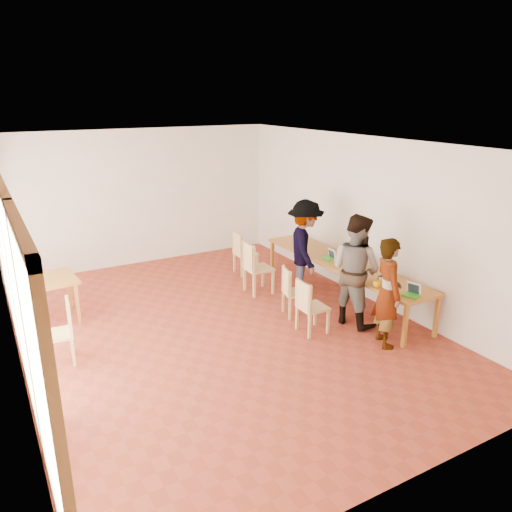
{
  "coord_description": "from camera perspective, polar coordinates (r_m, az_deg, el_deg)",
  "views": [
    {
      "loc": [
        -3.16,
        -6.79,
        3.7
      ],
      "look_at": [
        0.75,
        0.15,
        1.1
      ],
      "focal_mm": 35.0,
      "sensor_mm": 36.0,
      "label": 1
    }
  ],
  "objects": [
    {
      "name": "wall_right",
      "position": [
        9.43,
        12.47,
        4.14
      ],
      "size": [
        0.1,
        8.0,
        3.0
      ],
      "primitive_type": "cube",
      "color": "white",
      "rests_on": "ground"
    },
    {
      "name": "chair_far",
      "position": [
        9.53,
        -0.27,
        -0.75
      ],
      "size": [
        0.49,
        0.49,
        0.55
      ],
      "rotation": [
        0.0,
        0.0,
        -0.03
      ],
      "color": "#E4BB72",
      "rests_on": "ground"
    },
    {
      "name": "pink_phone",
      "position": [
        9.37,
        9.01,
        -0.48
      ],
      "size": [
        0.05,
        0.1,
        0.01
      ],
      "primitive_type": "cube",
      "color": "#E75399",
      "rests_on": "communal_table"
    },
    {
      "name": "black_pouch",
      "position": [
        8.45,
        14.75,
        -2.67
      ],
      "size": [
        0.16,
        0.26,
        0.09
      ],
      "primitive_type": "cube",
      "color": "black",
      "rests_on": "communal_table"
    },
    {
      "name": "laptop_near",
      "position": [
        8.03,
        17.44,
        -3.95
      ],
      "size": [
        0.28,
        0.29,
        0.2
      ],
      "rotation": [
        0.0,
        0.0,
        0.34
      ],
      "color": "green",
      "rests_on": "communal_table"
    },
    {
      "name": "laptop_far",
      "position": [
        9.43,
        8.46,
        -0.04
      ],
      "size": [
        0.21,
        0.24,
        0.19
      ],
      "rotation": [
        0.0,
        0.0,
        -0.05
      ],
      "color": "green",
      "rests_on": "communal_table"
    },
    {
      "name": "laptop_mid",
      "position": [
        9.1,
        11.42,
        -0.89
      ],
      "size": [
        0.26,
        0.27,
        0.19
      ],
      "rotation": [
        0.0,
        0.0,
        0.35
      ],
      "color": "green",
      "rests_on": "communal_table"
    },
    {
      "name": "side_table",
      "position": [
        9.09,
        -22.77,
        -2.89
      ],
      "size": [
        0.9,
        0.9,
        0.75
      ],
      "rotation": [
        0.0,
        0.0,
        0.08
      ],
      "color": "#B27427",
      "rests_on": "ground"
    },
    {
      "name": "wall_front",
      "position": [
        4.76,
        17.17,
        -10.36
      ],
      "size": [
        6.0,
        0.1,
        3.0
      ],
      "primitive_type": "cube",
      "color": "white",
      "rests_on": "ground"
    },
    {
      "name": "communal_table",
      "position": [
        9.33,
        9.87,
        -0.96
      ],
      "size": [
        0.8,
        4.0,
        0.75
      ],
      "color": "#B27427",
      "rests_on": "ground"
    },
    {
      "name": "condiment_cup",
      "position": [
        9.34,
        9.19,
        -0.4
      ],
      "size": [
        0.08,
        0.08,
        0.06
      ],
      "primitive_type": "cylinder",
      "color": "white",
      "rests_on": "communal_table"
    },
    {
      "name": "yellow_mug",
      "position": [
        8.22,
        13.68,
        -3.11
      ],
      "size": [
        0.18,
        0.18,
        0.11
      ],
      "primitive_type": "imported",
      "rotation": [
        0.0,
        0.0,
        0.43
      ],
      "color": "#EEA00E",
      "rests_on": "communal_table"
    },
    {
      "name": "wall_back",
      "position": [
        11.46,
        -12.92,
        6.53
      ],
      "size": [
        6.0,
        0.1,
        3.0
      ],
      "primitive_type": "cube",
      "color": "white",
      "rests_on": "ground"
    },
    {
      "name": "window_wall",
      "position": [
        7.14,
        -26.27,
        -1.81
      ],
      "size": [
        0.1,
        8.0,
        3.0
      ],
      "primitive_type": "cube",
      "color": "white",
      "rests_on": "ground"
    },
    {
      "name": "person_near",
      "position": [
        7.77,
        14.83,
        -4.05
      ],
      "size": [
        0.6,
        0.73,
        1.71
      ],
      "primitive_type": "imported",
      "rotation": [
        0.0,
        0.0,
        1.21
      ],
      "color": "gray",
      "rests_on": "ground"
    },
    {
      "name": "green_bottle",
      "position": [
        9.08,
        11.93,
        -0.37
      ],
      "size": [
        0.07,
        0.07,
        0.28
      ],
      "primitive_type": "cylinder",
      "color": "#14712B",
      "rests_on": "communal_table"
    },
    {
      "name": "chair_mid",
      "position": [
        8.62,
        4.05,
        -3.53
      ],
      "size": [
        0.49,
        0.49,
        0.46
      ],
      "rotation": [
        0.0,
        0.0,
        -0.24
      ],
      "color": "#E4BB72",
      "rests_on": "ground"
    },
    {
      "name": "person_far",
      "position": [
        9.49,
        5.61,
        0.93
      ],
      "size": [
        1.12,
        1.37,
        1.84
      ],
      "primitive_type": "imported",
      "rotation": [
        0.0,
        0.0,
        1.14
      ],
      "color": "gray",
      "rests_on": "ground"
    },
    {
      "name": "chair_near",
      "position": [
        8.01,
        5.98,
        -5.19
      ],
      "size": [
        0.42,
        0.42,
        0.48
      ],
      "rotation": [
        0.0,
        0.0,
        -0.01
      ],
      "color": "#E4BB72",
      "rests_on": "ground"
    },
    {
      "name": "clear_glass",
      "position": [
        8.43,
        14.06,
        -2.67
      ],
      "size": [
        0.07,
        0.07,
        0.09
      ],
      "primitive_type": "cylinder",
      "color": "silver",
      "rests_on": "communal_table"
    },
    {
      "name": "ceiling",
      "position": [
        7.52,
        -4.55,
        12.82
      ],
      "size": [
        6.0,
        8.0,
        0.04
      ],
      "primitive_type": "cube",
      "color": "white",
      "rests_on": "wall_back"
    },
    {
      "name": "chair_spare",
      "position": [
        7.65,
        -21.2,
        -7.39
      ],
      "size": [
        0.48,
        0.48,
        0.5
      ],
      "rotation": [
        0.0,
        0.0,
        3.04
      ],
      "color": "#E4BB72",
      "rests_on": "ground"
    },
    {
      "name": "ground",
      "position": [
        8.36,
        -4.04,
        -8.27
      ],
      "size": [
        8.0,
        8.0,
        0.0
      ],
      "primitive_type": "plane",
      "color": "#9A3925",
      "rests_on": "ground"
    },
    {
      "name": "chair_empty",
      "position": [
        10.59,
        -1.67,
        0.85
      ],
      "size": [
        0.44,
        0.44,
        0.49
      ],
      "rotation": [
        0.0,
        0.0,
        -0.03
      ],
      "color": "#E4BB72",
      "rests_on": "ground"
    },
    {
      "name": "person_mid",
      "position": [
        8.37,
        11.28,
        -1.56
      ],
      "size": [
        0.89,
        1.04,
        1.88
      ],
      "primitive_type": "imported",
      "rotation": [
        0.0,
        0.0,
        1.78
      ],
      "color": "gray",
      "rests_on": "ground"
    }
  ]
}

